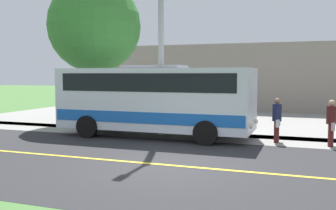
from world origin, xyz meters
name	(u,v)px	position (x,y,z in m)	size (l,w,h in m)	color
ground_plane	(167,165)	(0.00, 0.00, 0.00)	(120.00, 120.00, 0.00)	#477238
road_surface	(167,165)	(0.00, 0.00, 0.00)	(8.00, 100.00, 0.01)	#28282B
sidewalk	(211,137)	(-5.20, 0.00, 0.00)	(2.40, 100.00, 0.01)	gray
parking_lot_surface	(294,120)	(-12.40, 3.00, 0.00)	(14.00, 36.00, 0.01)	gray
road_centre_line	(167,165)	(0.00, 0.00, 0.01)	(0.16, 100.00, 0.00)	gold
shuttle_bus_front	(155,97)	(-4.56, -2.18, 1.60)	(2.77, 7.99, 2.91)	silver
pedestrian_with_bags	(331,122)	(-4.63, 4.48, 0.88)	(0.72, 0.34, 1.65)	#4C1919
pedestrian_waiting	(277,119)	(-4.80, 2.61, 0.89)	(0.72, 0.34, 1.66)	#4C1919
street_light_pole	(160,21)	(-4.88, -2.09, 4.70)	(1.97, 0.24, 8.58)	#9E9EA3
tree_curbside	(95,26)	(-7.40, -6.64, 4.99)	(4.73, 4.73, 7.37)	#4C3826
commercial_building	(241,77)	(-21.40, -1.37, 2.32)	(10.00, 20.50, 4.65)	gray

